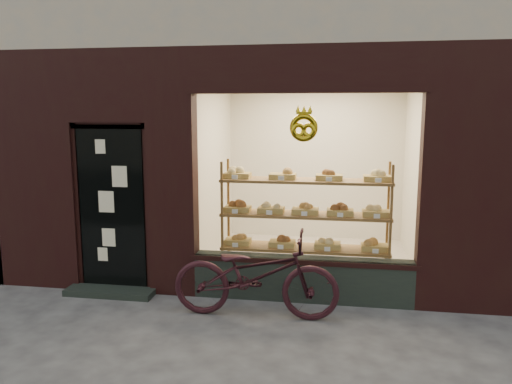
# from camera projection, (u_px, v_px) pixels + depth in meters

# --- Properties ---
(display_shelf) EXTENTS (2.20, 0.45, 1.70)m
(display_shelf) POSITION_uv_depth(u_px,v_px,m) (305.00, 225.00, 6.54)
(display_shelf) COLOR brown
(display_shelf) RESTS_ON ground
(bicycle) EXTENTS (1.91, 0.70, 1.00)m
(bicycle) POSITION_uv_depth(u_px,v_px,m) (255.00, 275.00, 5.68)
(bicycle) COLOR black
(bicycle) RESTS_ON ground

